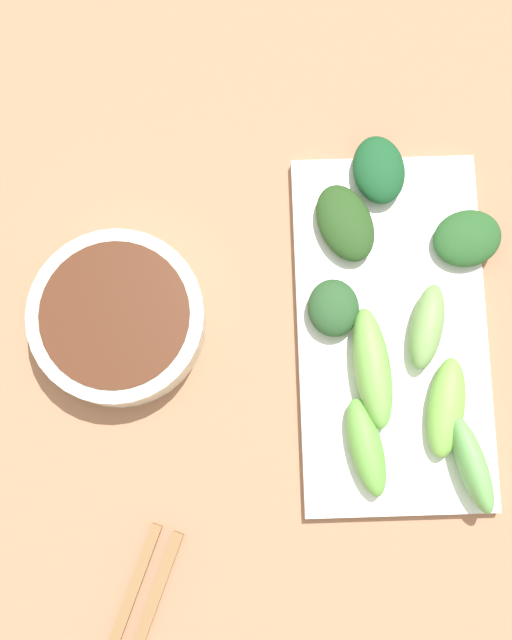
% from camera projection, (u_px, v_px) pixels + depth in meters
% --- Properties ---
extents(tabletop, '(2.10, 2.10, 0.02)m').
position_uv_depth(tabletop, '(271.00, 338.00, 0.68)').
color(tabletop, '#9F7051').
rests_on(tabletop, ground).
extents(sauce_bowl, '(0.14, 0.14, 0.04)m').
position_uv_depth(sauce_bowl, '(118.00, 318.00, 0.65)').
color(sauce_bowl, silver).
rests_on(sauce_bowl, tabletop).
extents(serving_plate, '(0.15, 0.29, 0.01)m').
position_uv_depth(serving_plate, '(391.00, 329.00, 0.67)').
color(serving_plate, white).
rests_on(serving_plate, tabletop).
extents(broccoli_stalk_0, '(0.04, 0.10, 0.03)m').
position_uv_depth(broccoli_stalk_0, '(372.00, 368.00, 0.64)').
color(broccoli_stalk_0, '#73B84D').
rests_on(broccoli_stalk_0, serving_plate).
extents(broccoli_leafy_1, '(0.07, 0.06, 0.02)m').
position_uv_depth(broccoli_leafy_1, '(467.00, 238.00, 0.66)').
color(broccoli_leafy_1, '#245223').
rests_on(broccoli_leafy_1, serving_plate).
extents(broccoli_leafy_2, '(0.06, 0.08, 0.02)m').
position_uv_depth(broccoli_leafy_2, '(345.00, 223.00, 0.66)').
color(broccoli_leafy_2, '#25471C').
rests_on(broccoli_leafy_2, serving_plate).
extents(broccoli_stalk_3, '(0.04, 0.07, 0.03)m').
position_uv_depth(broccoli_stalk_3, '(427.00, 322.00, 0.65)').
color(broccoli_stalk_3, '#739F55').
rests_on(broccoli_stalk_3, serving_plate).
extents(broccoli_stalk_4, '(0.04, 0.08, 0.03)m').
position_uv_depth(broccoli_stalk_4, '(472.00, 465.00, 0.63)').
color(broccoli_stalk_4, '#66AC57').
rests_on(broccoli_stalk_4, serving_plate).
extents(broccoli_leafy_5, '(0.04, 0.05, 0.02)m').
position_uv_depth(broccoli_leafy_5, '(333.00, 308.00, 0.65)').
color(broccoli_leafy_5, '#274F28').
rests_on(broccoli_leafy_5, serving_plate).
extents(broccoli_stalk_6, '(0.04, 0.08, 0.02)m').
position_uv_depth(broccoli_stalk_6, '(366.00, 447.00, 0.63)').
color(broccoli_stalk_6, '#62A541').
rests_on(broccoli_stalk_6, serving_plate).
extents(broccoli_stalk_7, '(0.04, 0.08, 0.02)m').
position_uv_depth(broccoli_stalk_7, '(446.00, 407.00, 0.64)').
color(broccoli_stalk_7, '#71AB45').
rests_on(broccoli_stalk_7, serving_plate).
extents(broccoli_leafy_8, '(0.05, 0.06, 0.02)m').
position_uv_depth(broccoli_leafy_8, '(379.00, 170.00, 0.67)').
color(broccoli_leafy_8, '#174D27').
rests_on(broccoli_leafy_8, serving_plate).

